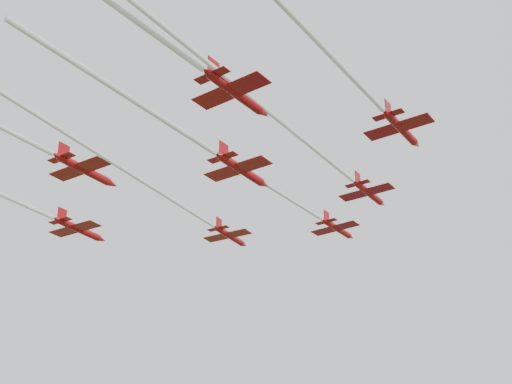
% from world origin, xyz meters
% --- Properties ---
extents(jet_lead, '(19.65, 42.46, 2.43)m').
position_xyz_m(jet_lead, '(2.13, 10.55, 61.75)').
color(jet_lead, '#A40C11').
extents(jet_row2_left, '(18.16, 52.97, 2.36)m').
position_xyz_m(jet_row2_left, '(-14.48, -0.43, 59.26)').
color(jet_row2_left, '#A40C11').
extents(jet_row2_right, '(24.98, 59.82, 2.42)m').
position_xyz_m(jet_row2_right, '(6.11, -10.37, 61.17)').
color(jet_row2_right, '#A40C11').
extents(jet_row3_left, '(18.78, 47.10, 2.64)m').
position_xyz_m(jet_row3_left, '(-35.68, -6.74, 58.61)').
color(jet_row3_left, '#A40C11').
extents(jet_row3_mid, '(19.26, 42.29, 2.89)m').
position_xyz_m(jet_row3_mid, '(-7.00, -14.06, 60.81)').
color(jet_row3_mid, '#A40C11').
extents(jet_row3_right, '(23.24, 54.96, 2.41)m').
position_xyz_m(jet_row3_right, '(12.28, -29.53, 59.17)').
color(jet_row3_right, '#A40C11').
extents(jet_row4_left, '(22.45, 52.60, 2.69)m').
position_xyz_m(jet_row4_left, '(-27.90, -26.00, 59.26)').
color(jet_row4_left, '#A40C11').
extents(jet_row4_right, '(26.66, 56.55, 2.80)m').
position_xyz_m(jet_row4_right, '(-5.92, -38.20, 60.83)').
color(jet_row4_right, '#A40C11').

